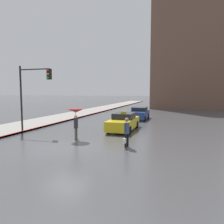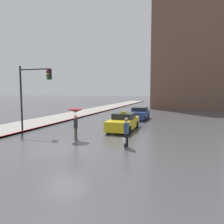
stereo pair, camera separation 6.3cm
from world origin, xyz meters
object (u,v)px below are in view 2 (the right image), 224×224
(sedan_red, at_px, (139,114))
(pedestrian_man, at_px, (126,130))
(traffic_light, at_px, (33,87))
(taxi, at_px, (123,122))
(pedestrian_with_umbrella, at_px, (76,114))

(sedan_red, height_order, pedestrian_man, pedestrian_man)
(sedan_red, distance_m, pedestrian_man, 13.14)
(sedan_red, relative_size, traffic_light, 0.82)
(taxi, distance_m, pedestrian_man, 5.76)
(taxi, distance_m, sedan_red, 7.51)
(sedan_red, bearing_deg, pedestrian_man, 97.17)
(sedan_red, bearing_deg, traffic_light, 59.11)
(sedan_red, xyz_separation_m, traffic_light, (-6.41, -10.71, 2.95))
(taxi, xyz_separation_m, sedan_red, (-0.03, 7.51, -0.01))
(pedestrian_man, relative_size, traffic_light, 0.33)
(taxi, relative_size, pedestrian_man, 2.73)
(pedestrian_man, distance_m, traffic_light, 8.77)
(taxi, bearing_deg, pedestrian_man, 106.22)
(taxi, distance_m, pedestrian_with_umbrella, 5.06)
(pedestrian_man, xyz_separation_m, traffic_light, (-8.05, 2.32, 2.61))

